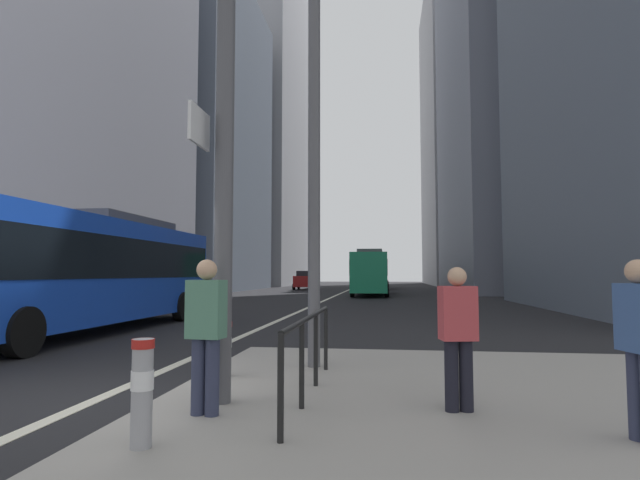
% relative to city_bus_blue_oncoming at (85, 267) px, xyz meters
% --- Properties ---
extents(ground_plane, '(160.00, 160.00, 0.00)m').
position_rel_city_bus_blue_oncoming_xyz_m(ground_plane, '(4.50, 13.16, -1.84)').
color(ground_plane, black).
extents(median_island, '(9.00, 10.00, 0.15)m').
position_rel_city_bus_blue_oncoming_xyz_m(median_island, '(10.00, -7.84, -1.76)').
color(median_island, gray).
rests_on(median_island, ground).
extents(lane_centre_line, '(0.20, 80.00, 0.01)m').
position_rel_city_bus_blue_oncoming_xyz_m(lane_centre_line, '(4.50, 23.16, -1.83)').
color(lane_centre_line, beige).
rests_on(lane_centre_line, ground).
extents(office_tower_left_mid, '(12.36, 20.42, 31.04)m').
position_rel_city_bus_blue_oncoming_xyz_m(office_tower_left_mid, '(-11.50, 35.38, 13.68)').
color(office_tower_left_mid, slate).
rests_on(office_tower_left_mid, ground).
extents(office_tower_left_far, '(13.76, 23.61, 50.17)m').
position_rel_city_bus_blue_oncoming_xyz_m(office_tower_left_far, '(-11.50, 59.95, 23.25)').
color(office_tower_left_far, '#9E9EA3').
rests_on(office_tower_left_far, ground).
extents(office_tower_right_mid, '(13.75, 24.00, 56.18)m').
position_rel_city_bus_blue_oncoming_xyz_m(office_tower_right_mid, '(21.50, 36.76, 26.25)').
color(office_tower_right_mid, slate).
rests_on(office_tower_right_mid, ground).
extents(office_tower_right_far, '(13.36, 25.62, 47.04)m').
position_rel_city_bus_blue_oncoming_xyz_m(office_tower_right_far, '(21.50, 66.30, 21.68)').
color(office_tower_right_far, '#9E9EA3').
rests_on(office_tower_right_far, ground).
extents(city_bus_blue_oncoming, '(2.72, 11.94, 3.40)m').
position_rel_city_bus_blue_oncoming_xyz_m(city_bus_blue_oncoming, '(0.00, 0.00, 0.00)').
color(city_bus_blue_oncoming, blue).
rests_on(city_bus_blue_oncoming, ground).
extents(city_bus_red_receding, '(2.73, 11.70, 3.40)m').
position_rel_city_bus_blue_oncoming_xyz_m(city_bus_red_receding, '(7.12, 26.12, -0.00)').
color(city_bus_red_receding, '#198456').
rests_on(city_bus_red_receding, ground).
extents(city_bus_red_distant, '(2.89, 10.95, 3.40)m').
position_rel_city_bus_blue_oncoming_xyz_m(city_bus_red_distant, '(7.03, 43.01, -0.00)').
color(city_bus_red_distant, '#198456').
rests_on(city_bus_red_distant, ground).
extents(car_oncoming_mid, '(2.06, 4.39, 1.94)m').
position_rel_city_bus_blue_oncoming_xyz_m(car_oncoming_mid, '(-0.09, 38.64, -0.85)').
color(car_oncoming_mid, maroon).
rests_on(car_oncoming_mid, ground).
extents(car_receding_near, '(2.21, 4.67, 1.94)m').
position_rel_city_bus_blue_oncoming_xyz_m(car_receding_near, '(7.20, 52.36, -0.85)').
color(car_receding_near, silver).
rests_on(car_receding_near, ground).
extents(traffic_signal_gantry, '(6.85, 0.65, 6.00)m').
position_rel_city_bus_blue_oncoming_xyz_m(traffic_signal_gantry, '(4.02, -7.19, 2.31)').
color(traffic_signal_gantry, '#515156').
rests_on(traffic_signal_gantry, median_island).
extents(street_lamp_post, '(5.50, 0.32, 8.00)m').
position_rel_city_bus_blue_oncoming_xyz_m(street_lamp_post, '(7.08, -4.81, 3.45)').
color(street_lamp_post, '#56565B').
rests_on(street_lamp_post, median_island).
extents(bollard_right, '(0.20, 0.20, 0.92)m').
position_rel_city_bus_blue_oncoming_xyz_m(bollard_right, '(6.14, -8.72, -1.18)').
color(bollard_right, '#99999E').
rests_on(bollard_right, median_island).
extents(bollard_back, '(0.20, 0.20, 0.79)m').
position_rel_city_bus_blue_oncoming_xyz_m(bollard_back, '(5.91, -5.77, -1.24)').
color(bollard_back, '#99999E').
rests_on(bollard_back, median_island).
extents(pedestrian_railing, '(0.06, 3.45, 0.98)m').
position_rel_city_bus_blue_oncoming_xyz_m(pedestrian_railing, '(7.30, -6.74, -0.99)').
color(pedestrian_railing, black).
rests_on(pedestrian_railing, median_island).
extents(pedestrian_waiting, '(0.42, 0.30, 1.56)m').
position_rel_city_bus_blue_oncoming_xyz_m(pedestrian_waiting, '(9.01, -7.20, -0.83)').
color(pedestrian_waiting, black).
rests_on(pedestrian_waiting, median_island).
extents(pedestrian_walking, '(0.40, 0.28, 1.64)m').
position_rel_city_bus_blue_oncoming_xyz_m(pedestrian_walking, '(6.33, -7.69, -0.78)').
color(pedestrian_walking, '#2D334C').
rests_on(pedestrian_walking, median_island).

